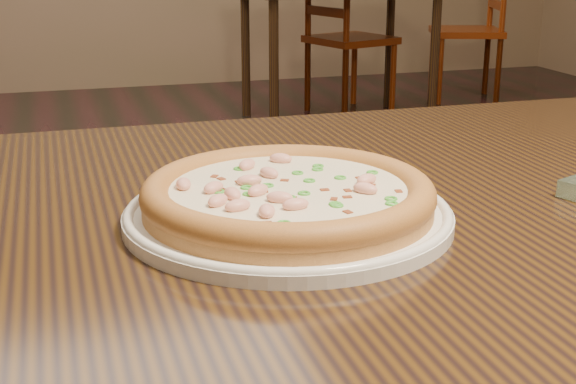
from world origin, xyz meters
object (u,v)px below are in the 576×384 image
object	(u,v)px
hero_table	(381,282)
pizza	(288,195)
chair_d	(475,30)
plate	(288,214)
chair_c	(343,39)
bg_table_right	(338,4)

from	to	relation	value
hero_table	pizza	xyz separation A→B (m)	(-0.12, -0.05, 0.13)
hero_table	chair_d	xyz separation A→B (m)	(2.29, 3.86, -0.21)
plate	chair_d	size ratio (longest dim) A/B	0.32
chair_c	plate	bearing A→B (deg)	-111.34
hero_table	bg_table_right	world-z (taller)	same
bg_table_right	chair_c	distance (m)	0.32
hero_table	chair_d	bearing A→B (deg)	59.26
hero_table	chair_c	distance (m)	3.93
hero_table	pizza	bearing A→B (deg)	-157.39
bg_table_right	pizza	bearing A→B (deg)	-110.86
plate	hero_table	bearing A→B (deg)	22.62
plate	pizza	xyz separation A→B (m)	(-0.00, -0.00, 0.02)
hero_table	pizza	world-z (taller)	pizza
bg_table_right	chair_d	world-z (taller)	chair_d
chair_c	chair_d	world-z (taller)	same
hero_table	pizza	size ratio (longest dim) A/B	4.36
chair_d	plate	bearing A→B (deg)	-121.71
plate	pizza	distance (m)	0.02
hero_table	bg_table_right	size ratio (longest dim) A/B	1.20
bg_table_right	chair_d	bearing A→B (deg)	19.12
plate	bg_table_right	size ratio (longest dim) A/B	0.31
hero_table	bg_table_right	xyz separation A→B (m)	(1.23, 3.49, 0.00)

